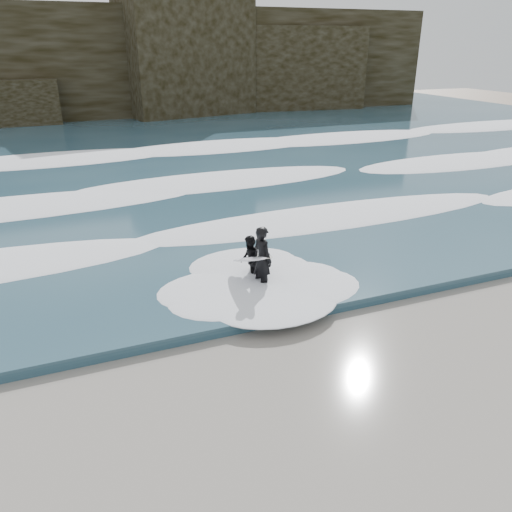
# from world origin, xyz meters

# --- Properties ---
(ground) EXTENTS (120.00, 120.00, 0.00)m
(ground) POSITION_xyz_m (0.00, 0.00, 0.00)
(ground) COLOR #836B51
(ground) RESTS_ON ground
(sea) EXTENTS (90.00, 52.00, 0.30)m
(sea) POSITION_xyz_m (0.00, 29.00, 0.15)
(sea) COLOR #264656
(sea) RESTS_ON ground
(headland) EXTENTS (70.00, 9.00, 10.00)m
(headland) POSITION_xyz_m (0.00, 46.00, 5.00)
(headland) COLOR black
(headland) RESTS_ON ground
(foam_near) EXTENTS (60.00, 3.20, 0.20)m
(foam_near) POSITION_xyz_m (0.00, 9.00, 0.40)
(foam_near) COLOR white
(foam_near) RESTS_ON sea
(foam_mid) EXTENTS (60.00, 4.00, 0.24)m
(foam_mid) POSITION_xyz_m (0.00, 16.00, 0.42)
(foam_mid) COLOR white
(foam_mid) RESTS_ON sea
(foam_far) EXTENTS (60.00, 4.80, 0.30)m
(foam_far) POSITION_xyz_m (0.00, 25.00, 0.45)
(foam_far) COLOR white
(foam_far) RESTS_ON sea
(surfer_left) EXTENTS (1.11, 1.93, 2.01)m
(surfer_left) POSITION_xyz_m (1.27, 5.09, 1.01)
(surfer_left) COLOR black
(surfer_left) RESTS_ON ground
(surfer_right) EXTENTS (1.29, 2.00, 1.52)m
(surfer_right) POSITION_xyz_m (1.20, 5.68, 0.77)
(surfer_right) COLOR black
(surfer_right) RESTS_ON ground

